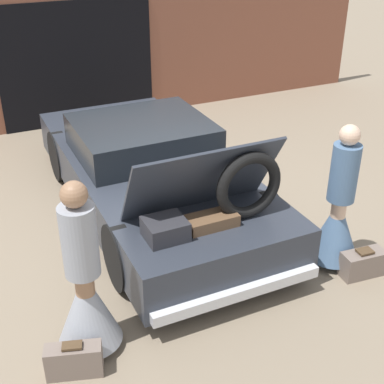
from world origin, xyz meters
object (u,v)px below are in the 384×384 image
object	(u,v)px
suitcase_beside_left_person	(74,360)
person_left	(86,293)
suitcase_beside_right_person	(363,264)
car	(151,173)
person_right	(338,216)

from	to	relation	value
suitcase_beside_left_person	person_left	bearing A→B (deg)	51.20
suitcase_beside_left_person	suitcase_beside_right_person	distance (m)	3.23
car	person_right	size ratio (longest dim) A/B	2.82
car	person_left	size ratio (longest dim) A/B	2.74
person_left	person_right	world-z (taller)	person_left
suitcase_beside_left_person	person_right	bearing A→B (deg)	7.53
car	person_left	distance (m)	2.57
person_left	car	bearing A→B (deg)	152.04
person_left	suitcase_beside_left_person	xyz separation A→B (m)	(-0.22, -0.28, -0.46)
person_right	car	bearing A→B (deg)	24.52
car	person_right	distance (m)	2.46
car	person_right	bearing A→B (deg)	-54.28
suitcase_beside_left_person	suitcase_beside_right_person	bearing A→B (deg)	1.04
person_left	suitcase_beside_left_person	size ratio (longest dim) A/B	3.33
car	suitcase_beside_right_person	bearing A→B (deg)	-56.17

